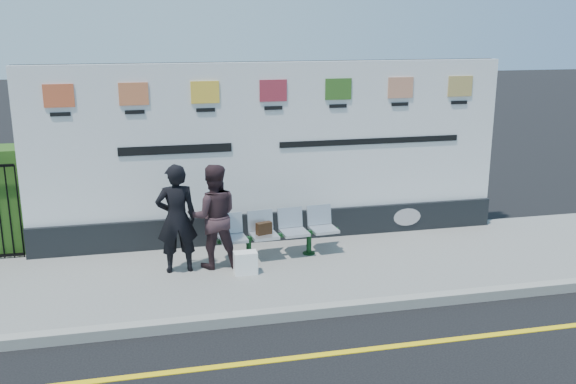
# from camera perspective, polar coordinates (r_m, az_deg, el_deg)

# --- Properties ---
(ground) EXTENTS (80.00, 80.00, 0.00)m
(ground) POSITION_cam_1_polar(r_m,az_deg,el_deg) (7.63, 0.89, -14.53)
(ground) COLOR black
(pavement) EXTENTS (14.00, 3.00, 0.12)m
(pavement) POSITION_cam_1_polar(r_m,az_deg,el_deg) (9.81, -2.61, -7.19)
(pavement) COLOR gray
(pavement) RESTS_ON ground
(kerb) EXTENTS (14.00, 0.18, 0.14)m
(kerb) POSITION_cam_1_polar(r_m,az_deg,el_deg) (8.46, -0.75, -10.87)
(kerb) COLOR gray
(kerb) RESTS_ON ground
(yellow_line) EXTENTS (14.00, 0.10, 0.01)m
(yellow_line) POSITION_cam_1_polar(r_m,az_deg,el_deg) (7.63, 0.89, -14.50)
(yellow_line) COLOR yellow
(yellow_line) RESTS_ON ground
(billboard) EXTENTS (8.00, 0.30, 3.00)m
(billboard) POSITION_cam_1_polar(r_m,az_deg,el_deg) (10.77, -1.37, 2.41)
(billboard) COLOR black
(billboard) RESTS_ON pavement
(bench) EXTENTS (1.94, 0.66, 0.41)m
(bench) POSITION_cam_1_polar(r_m,az_deg,el_deg) (10.20, -0.78, -4.72)
(bench) COLOR silver
(bench) RESTS_ON pavement
(woman_left) EXTENTS (0.61, 0.41, 1.65)m
(woman_left) POSITION_cam_1_polar(r_m,az_deg,el_deg) (9.59, -9.87, -2.34)
(woman_left) COLOR black
(woman_left) RESTS_ON pavement
(woman_right) EXTENTS (0.79, 0.62, 1.59)m
(woman_right) POSITION_cam_1_polar(r_m,az_deg,el_deg) (9.71, -6.64, -2.15)
(woman_right) COLOR #322125
(woman_right) RESTS_ON pavement
(handbag_brown) EXTENTS (0.26, 0.17, 0.19)m
(handbag_brown) POSITION_cam_1_polar(r_m,az_deg,el_deg) (10.03, -2.15, -3.25)
(handbag_brown) COLOR black
(handbag_brown) RESTS_ON bench
(carrier_bag_white) EXTENTS (0.34, 0.20, 0.34)m
(carrier_bag_white) POSITION_cam_1_polar(r_m,az_deg,el_deg) (9.57, -3.80, -6.30)
(carrier_bag_white) COLOR white
(carrier_bag_white) RESTS_ON pavement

